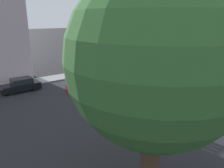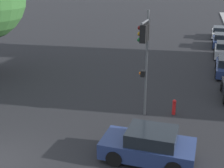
% 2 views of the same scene
% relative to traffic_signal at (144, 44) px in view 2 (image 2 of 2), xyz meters
% --- Properties ---
extents(traffic_signal, '(0.55, 1.80, 5.97)m').
position_rel_traffic_signal_xyz_m(traffic_signal, '(0.00, 0.00, 0.00)').
color(traffic_signal, '#515456').
rests_on(traffic_signal, ground_plane).
extents(crossing_car_0, '(4.08, 2.18, 1.47)m').
position_rel_traffic_signal_xyz_m(crossing_car_0, '(1.02, -4.02, -3.61)').
color(crossing_car_0, navy).
rests_on(crossing_car_0, ground_plane).
extents(parked_car_2, '(2.00, 4.05, 1.56)m').
position_rel_traffic_signal_xyz_m(parked_car_2, '(5.24, 15.93, -3.57)').
color(parked_car_2, '#B7B7BC').
rests_on(parked_car_2, ground_plane).
extents(parked_car_3, '(2.15, 4.54, 1.52)m').
position_rel_traffic_signal_xyz_m(parked_car_3, '(5.29, 21.09, -3.59)').
color(parked_car_3, navy).
rests_on(parked_car_3, ground_plane).
extents(parked_car_4, '(2.05, 4.84, 1.44)m').
position_rel_traffic_signal_xyz_m(parked_car_4, '(5.25, 26.86, -3.62)').
color(parked_car_4, silver).
rests_on(parked_car_4, ground_plane).
extents(fire_hydrant, '(0.22, 0.22, 0.92)m').
position_rel_traffic_signal_xyz_m(fire_hydrant, '(1.68, 1.09, -3.82)').
color(fire_hydrant, red).
rests_on(fire_hydrant, ground_plane).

